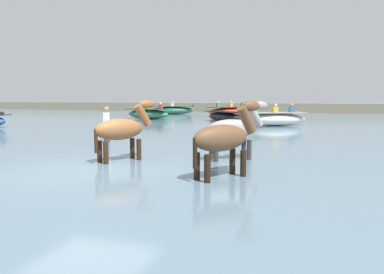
# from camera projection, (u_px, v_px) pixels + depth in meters

# --- Properties ---
(ground_plane) EXTENTS (120.00, 120.00, 0.00)m
(ground_plane) POSITION_uv_depth(u_px,v_px,m) (89.00, 187.00, 8.15)
(ground_plane) COLOR #756B56
(water_surface) EXTENTS (90.00, 90.00, 0.37)m
(water_surface) POSITION_uv_depth(u_px,v_px,m) (211.00, 135.00, 17.57)
(water_surface) COLOR slate
(water_surface) RESTS_ON ground
(horse_lead_chestnut) EXTENTS (1.16, 1.64, 1.89)m
(horse_lead_chestnut) POSITION_uv_depth(u_px,v_px,m) (122.00, 131.00, 9.24)
(horse_lead_chestnut) COLOR brown
(horse_lead_chestnut) RESTS_ON ground
(horse_trailing_grey) EXTENTS (1.54, 1.26, 1.85)m
(horse_trailing_grey) POSITION_uv_depth(u_px,v_px,m) (233.00, 131.00, 9.42)
(horse_trailing_grey) COLOR gray
(horse_trailing_grey) RESTS_ON ground
(horse_flank_bay) EXTENTS (1.25, 1.59, 1.89)m
(horse_flank_bay) POSITION_uv_depth(u_px,v_px,m) (224.00, 140.00, 7.29)
(horse_flank_bay) COLOR brown
(horse_flank_bay) RESTS_ON ground
(boat_near_port) EXTENTS (3.73, 2.75, 1.23)m
(boat_near_port) POSITION_uv_depth(u_px,v_px,m) (274.00, 119.00, 20.65)
(boat_near_port) COLOR silver
(boat_near_port) RESTS_ON water_surface
(boat_far_offshore) EXTENTS (3.82, 3.85, 1.27)m
(boat_far_offshore) POSITION_uv_depth(u_px,v_px,m) (231.00, 112.00, 30.47)
(boat_far_offshore) COLOR #BC382D
(boat_far_offshore) RESTS_ON water_surface
(boat_mid_channel) EXTENTS (3.70, 2.03, 1.22)m
(boat_mid_channel) POSITION_uv_depth(u_px,v_px,m) (148.00, 114.00, 27.05)
(boat_mid_channel) COLOR #337556
(boat_mid_channel) RESTS_ON water_surface
(boat_near_starboard) EXTENTS (3.14, 3.16, 0.67)m
(boat_near_starboard) POSITION_uv_depth(u_px,v_px,m) (224.00, 117.00, 24.08)
(boat_near_starboard) COLOR black
(boat_near_starboard) RESTS_ON water_surface
(boat_mid_outer) EXTENTS (4.19, 2.53, 1.23)m
(boat_mid_outer) POSITION_uv_depth(u_px,v_px,m) (173.00, 110.00, 34.83)
(boat_mid_outer) COLOR #337556
(boat_mid_outer) RESTS_ON water_surface
(person_onlooker_left) EXTENTS (0.32, 0.38, 1.63)m
(person_onlooker_left) POSITION_uv_depth(u_px,v_px,m) (107.00, 128.00, 13.11)
(person_onlooker_left) COLOR #383842
(person_onlooker_left) RESTS_ON ground
(far_shoreline) EXTENTS (80.00, 2.40, 1.34)m
(far_shoreline) POSITION_uv_depth(u_px,v_px,m) (270.00, 109.00, 39.31)
(far_shoreline) COLOR gray
(far_shoreline) RESTS_ON ground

